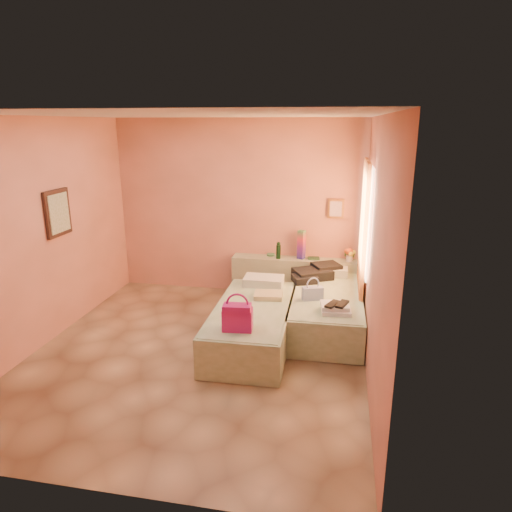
% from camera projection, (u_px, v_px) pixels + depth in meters
% --- Properties ---
extents(ground, '(4.50, 4.50, 0.00)m').
position_uv_depth(ground, '(199.00, 353.00, 5.60)').
color(ground, tan).
rests_on(ground, ground).
extents(room_walls, '(4.02, 4.51, 2.81)m').
position_uv_depth(room_walls, '(224.00, 202.00, 5.60)').
color(room_walls, '#E28F78').
rests_on(room_walls, ground).
extents(headboard_ledge, '(2.05, 0.30, 0.65)m').
position_uv_depth(headboard_ledge, '(296.00, 278.00, 7.32)').
color(headboard_ledge, '#97A385').
rests_on(headboard_ledge, ground).
extents(bed_left, '(0.93, 2.01, 0.50)m').
position_uv_depth(bed_left, '(253.00, 324.00, 5.81)').
color(bed_left, '#B7CCA4').
rests_on(bed_left, ground).
extents(bed_right, '(0.93, 2.01, 0.50)m').
position_uv_depth(bed_right, '(326.00, 310.00, 6.26)').
color(bed_right, '#B7CCA4').
rests_on(bed_right, ground).
extents(water_bottle, '(0.09, 0.09, 0.25)m').
position_uv_depth(water_bottle, '(278.00, 251.00, 7.19)').
color(water_bottle, '#13341D').
rests_on(water_bottle, headboard_ledge).
extents(rainbow_box, '(0.13, 0.13, 0.46)m').
position_uv_depth(rainbow_box, '(301.00, 245.00, 7.17)').
color(rainbow_box, '#B31672').
rests_on(rainbow_box, headboard_ledge).
extents(small_dish, '(0.16, 0.16, 0.03)m').
position_uv_depth(small_dish, '(271.00, 255.00, 7.38)').
color(small_dish, '#478255').
rests_on(small_dish, headboard_ledge).
extents(green_book, '(0.19, 0.15, 0.03)m').
position_uv_depth(green_book, '(314.00, 258.00, 7.19)').
color(green_book, '#224129').
rests_on(green_book, headboard_ledge).
extents(flower_vase, '(0.19, 0.19, 0.25)m').
position_uv_depth(flower_vase, '(350.00, 254.00, 7.05)').
color(flower_vase, silver).
rests_on(flower_vase, headboard_ledge).
extents(magenta_handbag, '(0.35, 0.22, 0.31)m').
position_uv_depth(magenta_handbag, '(238.00, 317.00, 5.04)').
color(magenta_handbag, '#B31672').
rests_on(magenta_handbag, bed_left).
extents(khaki_garment, '(0.39, 0.33, 0.06)m').
position_uv_depth(khaki_garment, '(268.00, 295.00, 6.02)').
color(khaki_garment, tan).
rests_on(khaki_garment, bed_left).
extents(clothes_pile, '(0.77, 0.77, 0.17)m').
position_uv_depth(clothes_pile, '(316.00, 273.00, 6.74)').
color(clothes_pile, black).
rests_on(clothes_pile, bed_right).
extents(blue_handbag, '(0.29, 0.20, 0.17)m').
position_uv_depth(blue_handbag, '(313.00, 293.00, 5.93)').
color(blue_handbag, '#435AA0').
rests_on(blue_handbag, bed_right).
extents(towel_stack, '(0.38, 0.33, 0.10)m').
position_uv_depth(towel_stack, '(336.00, 308.00, 5.54)').
color(towel_stack, white).
rests_on(towel_stack, bed_right).
extents(sandal_pair, '(0.28, 0.31, 0.03)m').
position_uv_depth(sandal_pair, '(337.00, 304.00, 5.50)').
color(sandal_pair, black).
rests_on(sandal_pair, towel_stack).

